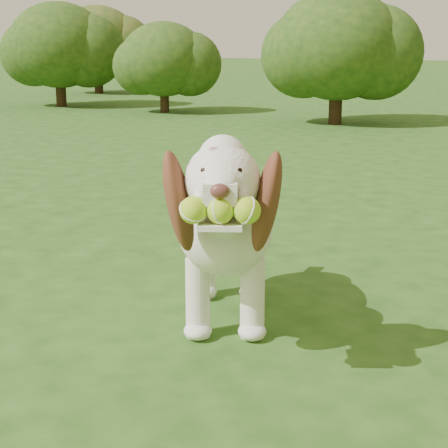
% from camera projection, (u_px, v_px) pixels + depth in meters
% --- Properties ---
extents(ground, '(80.00, 80.00, 0.00)m').
position_uv_depth(ground, '(254.00, 334.00, 3.21)').
color(ground, '#204413').
rests_on(ground, ground).
extents(dog, '(0.80, 1.34, 0.90)m').
position_uv_depth(dog, '(226.00, 219.00, 3.21)').
color(dog, white).
rests_on(dog, ground).
extents(shrub_a, '(1.44, 1.44, 1.50)m').
position_uv_depth(shrub_a, '(164.00, 59.00, 12.39)').
color(shrub_a, '#382314').
rests_on(shrub_a, ground).
extents(shrub_e, '(1.80, 1.80, 1.86)m').
position_uv_depth(shrub_e, '(59.00, 45.00, 13.46)').
color(shrub_e, '#382314').
rests_on(shrub_e, ground).
extents(shrub_g, '(1.86, 1.86, 1.93)m').
position_uv_depth(shrub_g, '(97.00, 42.00, 16.62)').
color(shrub_g, '#382314').
rests_on(shrub_g, ground).
extents(shrub_b, '(1.84, 1.84, 1.91)m').
position_uv_depth(shrub_b, '(338.00, 45.00, 10.68)').
color(shrub_b, '#382314').
rests_on(shrub_b, ground).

